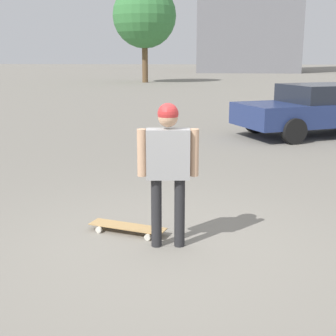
% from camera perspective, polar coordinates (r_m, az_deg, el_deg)
% --- Properties ---
extents(ground_plane, '(220.00, 220.00, 0.00)m').
position_cam_1_polar(ground_plane, '(5.36, -0.00, -9.45)').
color(ground_plane, gray).
extents(person, '(0.66, 0.25, 1.61)m').
position_cam_1_polar(person, '(5.06, -0.00, 1.12)').
color(person, '#262628').
rests_on(person, ground_plane).
extents(skateboard, '(0.98, 0.49, 0.09)m').
position_cam_1_polar(skateboard, '(5.73, -4.96, -7.18)').
color(skateboard, tan).
rests_on(skateboard, ground_plane).
extents(car_parked_near, '(4.75, 3.51, 1.36)m').
position_cam_1_polar(car_parked_near, '(13.20, 17.97, 6.89)').
color(car_parked_near, navy).
rests_on(car_parked_near, ground_plane).
extents(tree_distant, '(4.90, 4.90, 7.52)m').
position_cam_1_polar(tree_distant, '(37.92, -2.89, 18.02)').
color(tree_distant, brown).
rests_on(tree_distant, ground_plane).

